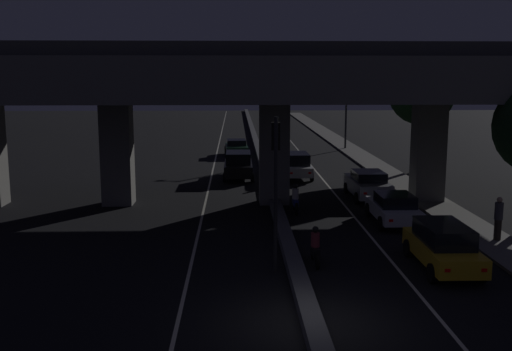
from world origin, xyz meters
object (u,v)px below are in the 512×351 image
object	(u,v)px
car_white_second	(394,208)
car_taxi_yellow_lead	(443,245)
car_dark_green_second_oncoming	(236,147)
pedestrian_on_sidewalk	(498,218)
street_lamp	(344,97)
motorcycle_blue_filtering_mid	(295,200)
car_black_lead_oncoming	(238,165)
motorcycle_black_filtering_near	(315,248)
traffic_light_left_of_median	(276,167)
car_silver_third	(368,184)
motorcycle_white_filtering_far	(281,175)
car_white_fourth	(297,165)

from	to	relation	value
car_white_second	car_taxi_yellow_lead	bearing A→B (deg)	-179.28
car_dark_green_second_oncoming	pedestrian_on_sidewalk	bearing A→B (deg)	18.88
street_lamp	motorcycle_blue_filtering_mid	size ratio (longest dim) A/B	4.26
car_black_lead_oncoming	motorcycle_black_filtering_near	distance (m)	18.71
street_lamp	car_dark_green_second_oncoming	bearing A→B (deg)	-158.21
traffic_light_left_of_median	motorcycle_black_filtering_near	distance (m)	3.51
motorcycle_blue_filtering_mid	car_dark_green_second_oncoming	bearing A→B (deg)	7.80
street_lamp	car_white_second	world-z (taller)	street_lamp
traffic_light_left_of_median	car_black_lead_oncoming	world-z (taller)	traffic_light_left_of_median
traffic_light_left_of_median	car_taxi_yellow_lead	bearing A→B (deg)	0.10
car_silver_third	traffic_light_left_of_median	bearing A→B (deg)	153.21
street_lamp	motorcycle_black_filtering_near	world-z (taller)	street_lamp
car_white_second	motorcycle_white_filtering_far	xyz separation A→B (m)	(-4.45, 10.17, -0.12)
car_silver_third	motorcycle_white_filtering_far	xyz separation A→B (m)	(-4.48, 4.51, -0.19)
traffic_light_left_of_median	car_white_fourth	bearing A→B (deg)	81.90
car_white_second	motorcycle_white_filtering_far	size ratio (longest dim) A/B	2.29
car_white_fourth	motorcycle_blue_filtering_mid	world-z (taller)	car_white_fourth
car_silver_third	motorcycle_black_filtering_near	distance (m)	12.37
motorcycle_blue_filtering_mid	traffic_light_left_of_median	bearing A→B (deg)	169.93
traffic_light_left_of_median	car_black_lead_oncoming	xyz separation A→B (m)	(-1.19, 19.20, -2.80)
car_white_second	motorcycle_blue_filtering_mid	xyz separation A→B (m)	(-4.34, 2.40, -0.12)
street_lamp	car_white_second	xyz separation A→B (m)	(-2.60, -27.86, -4.12)
car_white_fourth	car_dark_green_second_oncoming	world-z (taller)	car_white_fourth
traffic_light_left_of_median	motorcycle_blue_filtering_mid	xyz separation A→B (m)	(1.61, 8.97, -3.07)
street_lamp	car_taxi_yellow_lead	bearing A→B (deg)	-94.29
street_lamp	car_taxi_yellow_lead	world-z (taller)	street_lamp
street_lamp	car_white_second	bearing A→B (deg)	-95.34
car_white_second	car_dark_green_second_oncoming	distance (m)	25.00
car_dark_green_second_oncoming	motorcycle_blue_filtering_mid	xyz separation A→B (m)	(2.90, -21.53, -0.10)
car_silver_third	car_black_lead_oncoming	bearing A→B (deg)	45.05
car_silver_third	car_white_fourth	xyz separation A→B (m)	(-3.25, 6.96, 0.05)
car_white_fourth	car_dark_green_second_oncoming	distance (m)	12.00
car_taxi_yellow_lead	car_black_lead_oncoming	xyz separation A→B (m)	(-7.17, 19.19, 0.04)
car_white_second	car_white_fourth	distance (m)	13.03
car_white_fourth	motorcycle_black_filtering_near	size ratio (longest dim) A/B	2.46
car_white_second	car_silver_third	xyz separation A→B (m)	(0.03, 5.66, 0.07)
motorcycle_black_filtering_near	car_taxi_yellow_lead	bearing A→B (deg)	-99.65
motorcycle_black_filtering_near	traffic_light_left_of_median	bearing A→B (deg)	113.66
pedestrian_on_sidewalk	motorcycle_black_filtering_near	bearing A→B (deg)	-162.09
motorcycle_white_filtering_far	street_lamp	bearing A→B (deg)	-19.85
car_black_lead_oncoming	car_dark_green_second_oncoming	world-z (taller)	car_black_lead_oncoming
car_white_fourth	motorcycle_white_filtering_far	xyz separation A→B (m)	(-1.23, -2.45, -0.24)
motorcycle_blue_filtering_mid	motorcycle_black_filtering_near	bearing A→B (deg)	179.45
street_lamp	motorcycle_white_filtering_far	bearing A→B (deg)	-111.74
car_dark_green_second_oncoming	car_black_lead_oncoming	bearing A→B (deg)	-2.02
car_silver_third	car_white_fourth	bearing A→B (deg)	24.27
car_white_second	car_dark_green_second_oncoming	world-z (taller)	car_white_second
car_white_fourth	motorcycle_white_filtering_far	distance (m)	2.75
car_taxi_yellow_lead	motorcycle_blue_filtering_mid	world-z (taller)	car_taxi_yellow_lead
car_white_fourth	motorcycle_black_filtering_near	world-z (taller)	car_white_fourth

